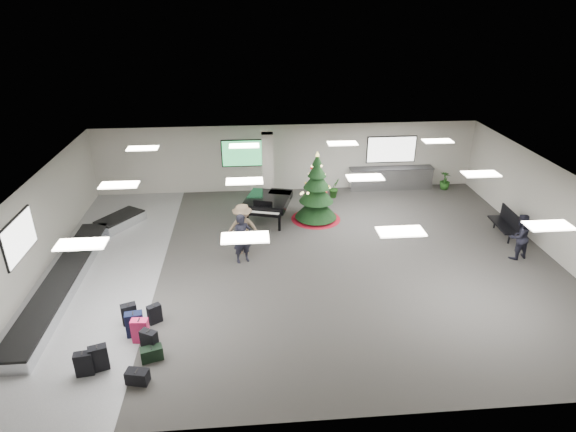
{
  "coord_description": "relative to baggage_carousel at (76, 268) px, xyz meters",
  "views": [
    {
      "loc": [
        -1.84,
        -14.76,
        8.73
      ],
      "look_at": [
        -0.49,
        1.0,
        1.36
      ],
      "focal_mm": 30.0,
      "sensor_mm": 36.0,
      "label": 1
    }
  ],
  "objects": [
    {
      "name": "bench",
      "position": [
        15.95,
        1.46,
        0.38
      ],
      "size": [
        0.66,
        1.69,
        1.05
      ],
      "rotation": [
        0.0,
        0.0,
        -0.06
      ],
      "color": "black",
      "rests_on": "ground"
    },
    {
      "name": "ground",
      "position": [
        7.84,
        0.08,
        -0.21
      ],
      "size": [
        18.0,
        18.0,
        0.0
      ],
      "primitive_type": "plane",
      "color": "#3A3835",
      "rests_on": "ground"
    },
    {
      "name": "traveler_a",
      "position": [
        5.68,
        0.32,
        0.69
      ],
      "size": [
        0.77,
        0.64,
        1.81
      ],
      "primitive_type": "imported",
      "rotation": [
        0.0,
        0.0,
        0.37
      ],
      "color": "black",
      "rests_on": "ground"
    },
    {
      "name": "suitcase_1",
      "position": [
        3.21,
        -4.29,
        0.13
      ],
      "size": [
        0.5,
        0.42,
        0.71
      ],
      "rotation": [
        0.0,
        0.0,
        -0.5
      ],
      "color": "black",
      "rests_on": "ground"
    },
    {
      "name": "suitcase_8",
      "position": [
        2.41,
        -2.96,
        0.1
      ],
      "size": [
        0.49,
        0.38,
        0.65
      ],
      "rotation": [
        0.0,
        0.0,
        0.36
      ],
      "color": "black",
      "rests_on": "ground"
    },
    {
      "name": "service_counter",
      "position": [
        12.84,
        6.73,
        0.33
      ],
      "size": [
        4.05,
        0.65,
        1.08
      ],
      "color": "silver",
      "rests_on": "ground"
    },
    {
      "name": "suitcase_0",
      "position": [
        2.05,
        -4.82,
        0.14
      ],
      "size": [
        0.51,
        0.38,
        0.72
      ],
      "rotation": [
        0.0,
        0.0,
        0.32
      ],
      "color": "black",
      "rests_on": "ground"
    },
    {
      "name": "potted_plant_left",
      "position": [
        9.94,
        5.92,
        0.25
      ],
      "size": [
        0.65,
        0.64,
        0.92
      ],
      "primitive_type": "imported",
      "rotation": [
        0.0,
        0.0,
        0.68
      ],
      "color": "#173812",
      "rests_on": "ground"
    },
    {
      "name": "black_duffel",
      "position": [
        3.09,
        -5.38,
        -0.03
      ],
      "size": [
        0.6,
        0.41,
        0.38
      ],
      "rotation": [
        0.0,
        0.0,
        -0.22
      ],
      "color": "black",
      "rests_on": "ground"
    },
    {
      "name": "suitcase_3",
      "position": [
        3.13,
        -2.98,
        0.08
      ],
      "size": [
        0.44,
        0.39,
        0.6
      ],
      "rotation": [
        0.0,
        0.0,
        0.58
      ],
      "color": "black",
      "rests_on": "ground"
    },
    {
      "name": "green_duffel",
      "position": [
        3.3,
        -4.57,
        -0.02
      ],
      "size": [
        0.62,
        0.43,
        0.39
      ],
      "rotation": [
        0.0,
        0.0,
        0.3
      ],
      "color": "black",
      "rests_on": "ground"
    },
    {
      "name": "traveler_b",
      "position": [
        5.71,
        0.91,
        0.76
      ],
      "size": [
        1.37,
        0.94,
        1.95
      ],
      "primitive_type": "imported",
      "rotation": [
        0.0,
        0.0,
        -0.18
      ],
      "color": "#856C52",
      "rests_on": "ground"
    },
    {
      "name": "grand_piano",
      "position": [
        6.7,
        3.5,
        0.68
      ],
      "size": [
        2.2,
        2.57,
        1.25
      ],
      "rotation": [
        0.0,
        0.0,
        -0.28
      ],
      "color": "black",
      "rests_on": "ground"
    },
    {
      "name": "room_envelope",
      "position": [
        7.46,
        0.75,
        2.12
      ],
      "size": [
        18.02,
        14.02,
        3.21
      ],
      "color": "#B4B1A4",
      "rests_on": "ground"
    },
    {
      "name": "pink_suitcase",
      "position": [
        2.89,
        -3.81,
        0.14
      ],
      "size": [
        0.47,
        0.29,
        0.72
      ],
      "rotation": [
        0.0,
        0.0,
        -0.07
      ],
      "color": "#D71C54",
      "rests_on": "ground"
    },
    {
      "name": "navy_suitcase",
      "position": [
        2.68,
        -3.52,
        0.15
      ],
      "size": [
        0.51,
        0.35,
        0.75
      ],
      "rotation": [
        0.0,
        0.0,
        0.17
      ],
      "color": "black",
      "rests_on": "ground"
    },
    {
      "name": "christmas_tree",
      "position": [
        8.75,
        3.6,
        0.81
      ],
      "size": [
        2.09,
        2.09,
        2.98
      ],
      "color": "maroon",
      "rests_on": "ground"
    },
    {
      "name": "traveler_bench",
      "position": [
        15.48,
        -0.28,
        0.64
      ],
      "size": [
        0.97,
        0.84,
        1.71
      ],
      "primitive_type": "imported",
      "rotation": [
        0.0,
        0.0,
        3.4
      ],
      "color": "black",
      "rests_on": "ground"
    },
    {
      "name": "baggage_carousel",
      "position": [
        0.0,
        0.0,
        0.0
      ],
      "size": [
        2.28,
        9.71,
        0.43
      ],
      "color": "silver",
      "rests_on": "ground"
    },
    {
      "name": "potted_plant_right",
      "position": [
        15.47,
        6.46,
        0.24
      ],
      "size": [
        0.71,
        0.71,
        0.9
      ],
      "primitive_type": "imported",
      "rotation": [
        0.0,
        0.0,
        2.43
      ],
      "color": "#173812",
      "rests_on": "ground"
    },
    {
      "name": "suitcase_5",
      "position": [
        1.73,
        -4.98,
        0.11
      ],
      "size": [
        0.46,
        0.3,
        0.67
      ],
      "rotation": [
        0.0,
        0.0,
        0.14
      ],
      "color": "black",
      "rests_on": "ground"
    }
  ]
}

